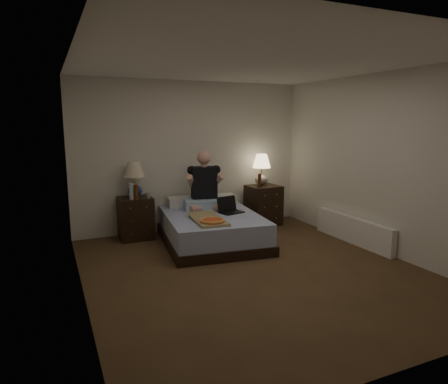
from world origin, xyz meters
name	(u,v)px	position (x,y,z in m)	size (l,w,h in m)	color
floor	(253,270)	(0.00, 0.00, 0.00)	(4.00, 4.50, 0.00)	brown
ceiling	(256,62)	(0.00, 0.00, 2.50)	(4.00, 4.50, 0.00)	white
wall_back	(192,156)	(0.00, 2.25, 1.25)	(4.00, 2.50, 0.00)	white
wall_front	(410,208)	(0.00, -2.25, 1.25)	(4.00, 2.50, 0.00)	white
wall_left	(77,181)	(-2.00, 0.00, 1.25)	(4.50, 2.50, 0.00)	white
wall_right	(381,164)	(2.00, 0.00, 1.25)	(4.50, 2.50, 0.00)	white
bed	(211,228)	(-0.04, 1.29, 0.23)	(1.36, 1.81, 0.45)	#576AAF
nightstand_left	(136,218)	(-1.05, 1.98, 0.33)	(0.51, 0.46, 0.66)	black
nightstand_right	(263,205)	(1.23, 1.93, 0.35)	(0.54, 0.49, 0.71)	black
lamp_left	(134,179)	(-1.03, 2.05, 0.94)	(0.32, 0.32, 0.56)	navy
lamp_right	(261,170)	(1.21, 1.97, 0.99)	(0.32, 0.32, 0.56)	gray
water_bottle	(131,192)	(-1.12, 1.83, 0.79)	(0.07, 0.07, 0.25)	silver
soda_can	(148,195)	(-0.87, 1.82, 0.71)	(0.07, 0.07, 0.10)	beige
beer_bottle_left	(136,192)	(-1.06, 1.79, 0.78)	(0.06, 0.06, 0.23)	#5A300C
beer_bottle_right	(260,180)	(1.11, 1.85, 0.82)	(0.06, 0.06, 0.23)	#5C250D
person	(205,180)	(0.01, 1.68, 0.92)	(0.66, 0.52, 0.93)	black
laptop	(231,205)	(0.27, 1.23, 0.57)	(0.34, 0.28, 0.24)	black
pizza_box	(212,221)	(-0.26, 0.72, 0.49)	(0.40, 0.76, 0.08)	#9E8D5E
radiator	(353,230)	(1.93, 0.40, 0.20)	(0.10, 1.60, 0.40)	white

